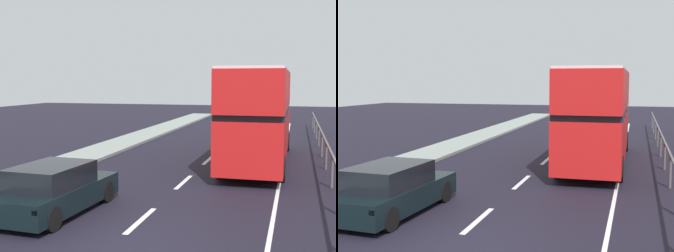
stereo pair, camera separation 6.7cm
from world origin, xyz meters
TOP-DOWN VIEW (x-y plane):
  - ground_plane at (0.00, 0.00)m, footprint 73.37×120.00m
  - lane_paint_markings at (2.11, 8.14)m, footprint 3.57×46.00m
  - bridge_side_railing at (5.22, 9.00)m, footprint 0.10×42.00m
  - double_decker_bus_red at (2.35, 11.66)m, footprint 2.58×10.85m
  - hatchback_car_near at (-2.57, 1.87)m, footprint 2.10×4.49m

SIDE VIEW (x-z plane):
  - ground_plane at x=0.00m, z-range -0.10..0.00m
  - lane_paint_markings at x=2.11m, z-range 0.00..0.01m
  - hatchback_car_near at x=-2.57m, z-range -0.03..1.39m
  - bridge_side_railing at x=5.22m, z-range 0.36..1.54m
  - double_decker_bus_red at x=2.35m, z-range 0.15..4.42m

